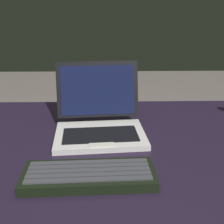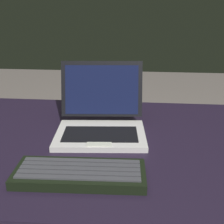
% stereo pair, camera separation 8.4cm
% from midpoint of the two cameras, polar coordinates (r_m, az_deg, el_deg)
% --- Properties ---
extents(desk, '(1.34, 0.73, 0.71)m').
position_cam_midpoint_polar(desk, '(0.92, -2.63, -11.18)').
color(desk, black).
rests_on(desk, ground).
extents(laptop_front, '(0.30, 0.28, 0.22)m').
position_cam_midpoint_polar(laptop_front, '(0.90, -5.34, -1.79)').
color(laptop_front, beige).
rests_on(laptop_front, desk).
extents(external_keyboard, '(0.33, 0.13, 0.03)m').
position_cam_midpoint_polar(external_keyboard, '(0.68, -8.42, -13.10)').
color(external_keyboard, black).
rests_on(external_keyboard, desk).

